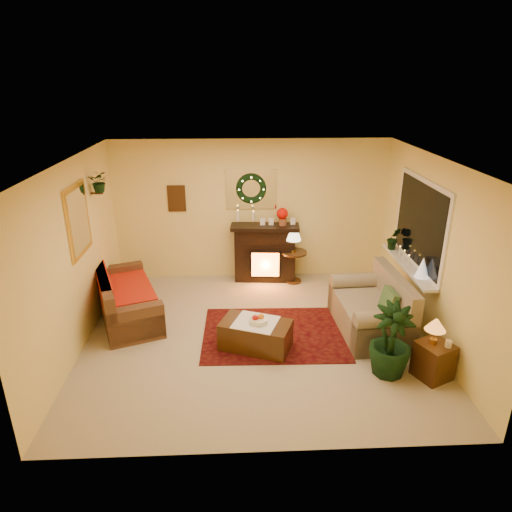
{
  "coord_description": "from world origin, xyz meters",
  "views": [
    {
      "loc": [
        -0.29,
        -5.87,
        3.63
      ],
      "look_at": [
        0.0,
        0.35,
        1.15
      ],
      "focal_mm": 32.0,
      "sensor_mm": 36.0,
      "label": 1
    }
  ],
  "objects_px": {
    "loveseat": "(370,305)",
    "end_table_square": "(434,359)",
    "sofa": "(126,292)",
    "fireplace": "(265,252)",
    "coffee_table": "(256,335)",
    "side_table_round": "(294,266)"
  },
  "relations": [
    {
      "from": "end_table_square",
      "to": "loveseat",
      "type": "bearing_deg",
      "value": 112.52
    },
    {
      "from": "fireplace",
      "to": "side_table_round",
      "type": "xyz_separation_m",
      "value": [
        0.53,
        -0.14,
        -0.23
      ]
    },
    {
      "from": "loveseat",
      "to": "end_table_square",
      "type": "relative_size",
      "value": 3.15
    },
    {
      "from": "fireplace",
      "to": "loveseat",
      "type": "xyz_separation_m",
      "value": [
        1.46,
        -1.93,
        -0.13
      ]
    },
    {
      "from": "sofa",
      "to": "side_table_round",
      "type": "relative_size",
      "value": 3.02
    },
    {
      "from": "sofa",
      "to": "fireplace",
      "type": "bearing_deg",
      "value": 9.48
    },
    {
      "from": "sofa",
      "to": "end_table_square",
      "type": "bearing_deg",
      "value": -43.62
    },
    {
      "from": "sofa",
      "to": "coffee_table",
      "type": "bearing_deg",
      "value": -47.49
    },
    {
      "from": "loveseat",
      "to": "side_table_round",
      "type": "distance_m",
      "value": 2.02
    },
    {
      "from": "fireplace",
      "to": "coffee_table",
      "type": "height_order",
      "value": "fireplace"
    },
    {
      "from": "loveseat",
      "to": "side_table_round",
      "type": "height_order",
      "value": "loveseat"
    },
    {
      "from": "fireplace",
      "to": "side_table_round",
      "type": "bearing_deg",
      "value": -10.35
    },
    {
      "from": "fireplace",
      "to": "loveseat",
      "type": "relative_size",
      "value": 0.72
    },
    {
      "from": "side_table_round",
      "to": "end_table_square",
      "type": "bearing_deg",
      "value": -64.46
    },
    {
      "from": "sofa",
      "to": "loveseat",
      "type": "height_order",
      "value": "loveseat"
    },
    {
      "from": "sofa",
      "to": "coffee_table",
      "type": "distance_m",
      "value": 2.26
    },
    {
      "from": "side_table_round",
      "to": "coffee_table",
      "type": "relative_size",
      "value": 0.63
    },
    {
      "from": "end_table_square",
      "to": "sofa",
      "type": "bearing_deg",
      "value": 157.06
    },
    {
      "from": "loveseat",
      "to": "side_table_round",
      "type": "xyz_separation_m",
      "value": [
        -0.93,
        1.79,
        -0.09
      ]
    },
    {
      "from": "end_table_square",
      "to": "coffee_table",
      "type": "distance_m",
      "value": 2.37
    },
    {
      "from": "coffee_table",
      "to": "side_table_round",
      "type": "bearing_deg",
      "value": 90.94
    },
    {
      "from": "end_table_square",
      "to": "side_table_round",
      "type": "bearing_deg",
      "value": 115.54
    }
  ]
}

